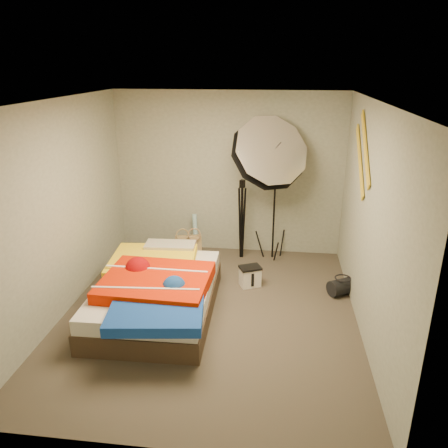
% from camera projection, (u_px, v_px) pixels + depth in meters
% --- Properties ---
extents(floor, '(4.00, 4.00, 0.00)m').
position_uv_depth(floor, '(210.00, 314.00, 5.30)').
color(floor, '#494135').
rests_on(floor, ground).
extents(ceiling, '(4.00, 4.00, 0.00)m').
position_uv_depth(ceiling, '(207.00, 101.00, 4.43)').
color(ceiling, silver).
rests_on(ceiling, wall_back).
extents(wall_back, '(3.50, 0.00, 3.50)m').
position_uv_depth(wall_back, '(229.00, 174.00, 6.73)').
color(wall_back, '#9FA493').
rests_on(wall_back, floor).
extents(wall_front, '(3.50, 0.00, 3.50)m').
position_uv_depth(wall_front, '(164.00, 313.00, 3.01)').
color(wall_front, '#9FA493').
rests_on(wall_front, floor).
extents(wall_left, '(0.00, 4.00, 4.00)m').
position_uv_depth(wall_left, '(60.00, 211.00, 5.07)').
color(wall_left, '#9FA493').
rests_on(wall_left, floor).
extents(wall_right, '(0.00, 4.00, 4.00)m').
position_uv_depth(wall_right, '(370.00, 224.00, 4.67)').
color(wall_right, '#9FA493').
rests_on(wall_right, floor).
extents(tote_bag, '(0.43, 0.26, 0.41)m').
position_uv_depth(tote_bag, '(189.00, 248.00, 6.67)').
color(tote_bag, tan).
rests_on(tote_bag, floor).
extents(wrapping_roll, '(0.13, 0.19, 0.63)m').
position_uv_depth(wrapping_roll, '(195.00, 234.00, 6.94)').
color(wrapping_roll, '#4DA5BD').
rests_on(wrapping_roll, floor).
extents(camera_case, '(0.32, 0.28, 0.26)m').
position_uv_depth(camera_case, '(250.00, 277.00, 5.93)').
color(camera_case, white).
rests_on(camera_case, floor).
extents(duffel_bag, '(0.41, 0.37, 0.22)m').
position_uv_depth(duffel_bag, '(342.00, 287.00, 5.72)').
color(duffel_bag, black).
rests_on(duffel_bag, floor).
extents(wall_stripe_upper, '(0.02, 0.91, 0.78)m').
position_uv_depth(wall_stripe_upper, '(365.00, 148.00, 4.98)').
color(wall_stripe_upper, gold).
rests_on(wall_stripe_upper, wall_right).
extents(wall_stripe_lower, '(0.02, 0.91, 0.78)m').
position_uv_depth(wall_stripe_lower, '(360.00, 161.00, 5.29)').
color(wall_stripe_lower, gold).
rests_on(wall_stripe_lower, wall_right).
extents(bed, '(1.45, 2.14, 0.57)m').
position_uv_depth(bed, '(157.00, 292.00, 5.24)').
color(bed, '#413023').
rests_on(bed, floor).
extents(photo_umbrella, '(1.17, 1.16, 2.31)m').
position_uv_depth(photo_umbrella, '(268.00, 155.00, 6.10)').
color(photo_umbrella, black).
rests_on(photo_umbrella, floor).
extents(camera_tripod, '(0.09, 0.09, 1.24)m').
position_uv_depth(camera_tripod, '(242.00, 214.00, 6.61)').
color(camera_tripod, black).
rests_on(camera_tripod, floor).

